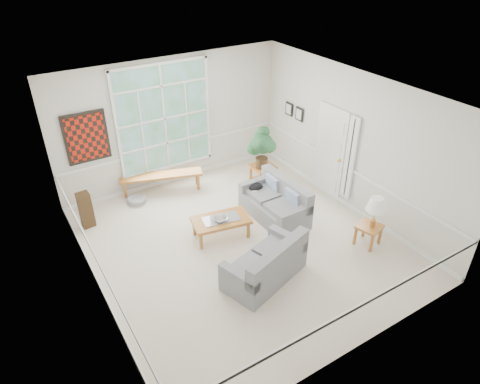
# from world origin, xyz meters

# --- Properties ---
(floor) EXTENTS (5.50, 6.00, 0.01)m
(floor) POSITION_xyz_m (0.00, 0.00, -0.01)
(floor) COLOR beige
(floor) RESTS_ON ground
(ceiling) EXTENTS (5.50, 6.00, 0.02)m
(ceiling) POSITION_xyz_m (0.00, 0.00, 3.00)
(ceiling) COLOR white
(ceiling) RESTS_ON ground
(wall_back) EXTENTS (5.50, 0.02, 3.00)m
(wall_back) POSITION_xyz_m (0.00, 3.00, 1.50)
(wall_back) COLOR silver
(wall_back) RESTS_ON ground
(wall_front) EXTENTS (5.50, 0.02, 3.00)m
(wall_front) POSITION_xyz_m (0.00, -3.00, 1.50)
(wall_front) COLOR silver
(wall_front) RESTS_ON ground
(wall_left) EXTENTS (0.02, 6.00, 3.00)m
(wall_left) POSITION_xyz_m (-2.75, 0.00, 1.50)
(wall_left) COLOR silver
(wall_left) RESTS_ON ground
(wall_right) EXTENTS (0.02, 6.00, 3.00)m
(wall_right) POSITION_xyz_m (2.75, 0.00, 1.50)
(wall_right) COLOR silver
(wall_right) RESTS_ON ground
(window_back) EXTENTS (2.30, 0.08, 2.40)m
(window_back) POSITION_xyz_m (-0.20, 2.96, 1.65)
(window_back) COLOR white
(window_back) RESTS_ON wall_back
(entry_door) EXTENTS (0.08, 0.90, 2.10)m
(entry_door) POSITION_xyz_m (2.71, 0.60, 1.05)
(entry_door) COLOR white
(entry_door) RESTS_ON floor
(door_sidelight) EXTENTS (0.08, 0.26, 1.90)m
(door_sidelight) POSITION_xyz_m (2.71, -0.03, 1.15)
(door_sidelight) COLOR white
(door_sidelight) RESTS_ON wall_right
(wall_art) EXTENTS (0.90, 0.06, 1.10)m
(wall_art) POSITION_xyz_m (-1.95, 2.95, 1.60)
(wall_art) COLOR #65140B
(wall_art) RESTS_ON wall_back
(wall_frame_near) EXTENTS (0.04, 0.26, 0.32)m
(wall_frame_near) POSITION_xyz_m (2.71, 1.75, 1.55)
(wall_frame_near) COLOR black
(wall_frame_near) RESTS_ON wall_right
(wall_frame_far) EXTENTS (0.04, 0.26, 0.32)m
(wall_frame_far) POSITION_xyz_m (2.71, 2.15, 1.55)
(wall_frame_far) COLOR black
(wall_frame_far) RESTS_ON wall_right
(loveseat_right) EXTENTS (0.83, 1.58, 0.85)m
(loveseat_right) POSITION_xyz_m (1.07, 0.39, 0.42)
(loveseat_right) COLOR slate
(loveseat_right) RESTS_ON floor
(loveseat_front) EXTENTS (1.68, 1.20, 0.82)m
(loveseat_front) POSITION_xyz_m (-0.17, -1.04, 0.41)
(loveseat_front) COLOR slate
(loveseat_front) RESTS_ON floor
(coffee_table) EXTENTS (1.22, 0.81, 0.42)m
(coffee_table) POSITION_xyz_m (-0.22, 0.40, 0.21)
(coffee_table) COLOR #A36127
(coffee_table) RESTS_ON floor
(pewter_bowl) EXTENTS (0.33, 0.33, 0.08)m
(pewter_bowl) POSITION_xyz_m (-0.25, 0.36, 0.46)
(pewter_bowl) COLOR #9E9FA3
(pewter_bowl) RESTS_ON coffee_table
(window_bench) EXTENTS (1.91, 0.96, 0.44)m
(window_bench) POSITION_xyz_m (-0.54, 2.65, 0.22)
(window_bench) COLOR #A36127
(window_bench) RESTS_ON floor
(end_table) EXTENTS (0.53, 0.53, 0.52)m
(end_table) POSITION_xyz_m (1.63, 1.64, 0.26)
(end_table) COLOR #A36127
(end_table) RESTS_ON floor
(houseplant) EXTENTS (0.74, 0.74, 0.98)m
(houseplant) POSITION_xyz_m (1.56, 1.60, 1.02)
(houseplant) COLOR #204B2A
(houseplant) RESTS_ON end_table
(side_table) EXTENTS (0.53, 0.53, 0.44)m
(side_table) POSITION_xyz_m (2.09, -1.32, 0.22)
(side_table) COLOR #A36127
(side_table) RESTS_ON floor
(table_lamp) EXTENTS (0.38, 0.38, 0.64)m
(table_lamp) POSITION_xyz_m (2.12, -1.36, 0.76)
(table_lamp) COLOR white
(table_lamp) RESTS_ON side_table
(pet_bed) EXTENTS (0.43, 0.43, 0.13)m
(pet_bed) POSITION_xyz_m (-1.23, 2.50, 0.06)
(pet_bed) COLOR gray
(pet_bed) RESTS_ON floor
(floor_speaker) EXTENTS (0.26, 0.21, 0.80)m
(floor_speaker) POSITION_xyz_m (-2.40, 2.17, 0.40)
(floor_speaker) COLOR #382513
(floor_speaker) RESTS_ON floor
(cat) EXTENTS (0.39, 0.33, 0.16)m
(cat) POSITION_xyz_m (0.97, 0.94, 0.51)
(cat) COLOR black
(cat) RESTS_ON loveseat_right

